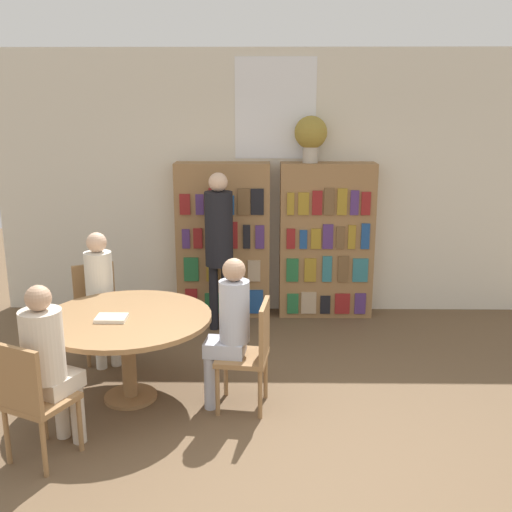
{
  "coord_description": "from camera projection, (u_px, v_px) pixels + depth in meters",
  "views": [
    {
      "loc": [
        -0.13,
        -3.47,
        2.43
      ],
      "look_at": [
        -0.2,
        1.85,
        1.05
      ],
      "focal_mm": 42.0,
      "sensor_mm": 36.0,
      "label": 1
    }
  ],
  "objects": [
    {
      "name": "flower_vase",
      "position": [
        311.0,
        135.0,
        6.55
      ],
      "size": [
        0.36,
        0.36,
        0.51
      ],
      "color": "#B7AD9E",
      "rests_on": "bookshelf_right"
    },
    {
      "name": "seated_reader_back",
      "position": [
        48.0,
        357.0,
        4.13
      ],
      "size": [
        0.4,
        0.42,
        1.25
      ],
      "rotation": [
        0.0,
        0.0,
        -0.44
      ],
      "color": "beige",
      "rests_on": "ground_plane"
    },
    {
      "name": "chair_far_side",
      "position": [
        252.0,
        350.0,
        4.78
      ],
      "size": [
        0.45,
        0.45,
        0.9
      ],
      "rotation": [
        0.0,
        0.0,
        1.44
      ],
      "color": "olive",
      "rests_on": "ground_plane"
    },
    {
      "name": "bookshelf_right",
      "position": [
        326.0,
        241.0,
        6.84
      ],
      "size": [
        1.06,
        0.34,
        1.77
      ],
      "color": "olive",
      "rests_on": "ground_plane"
    },
    {
      "name": "chair_left_side",
      "position": [
        98.0,
        306.0,
        5.81
      ],
      "size": [
        0.54,
        0.54,
        0.9
      ],
      "rotation": [
        0.0,
        0.0,
        -2.64
      ],
      "color": "olive",
      "rests_on": "ground_plane"
    },
    {
      "name": "ground_plane",
      "position": [
        282.0,
        479.0,
        3.96
      ],
      "size": [
        16.0,
        16.0,
        0.0
      ],
      "primitive_type": "plane",
      "color": "brown"
    },
    {
      "name": "seated_reader_left",
      "position": [
        101.0,
        290.0,
        5.6
      ],
      "size": [
        0.38,
        0.4,
        1.26
      ],
      "rotation": [
        0.0,
        0.0,
        -2.64
      ],
      "color": "silver",
      "rests_on": "ground_plane"
    },
    {
      "name": "seated_reader_right",
      "position": [
        229.0,
        325.0,
        4.76
      ],
      "size": [
        0.37,
        0.28,
        1.25
      ],
      "rotation": [
        0.0,
        0.0,
        1.44
      ],
      "color": "#B2B7C6",
      "rests_on": "ground_plane"
    },
    {
      "name": "chair_near_camera",
      "position": [
        32.0,
        396.0,
        4.03
      ],
      "size": [
        0.53,
        0.53,
        0.9
      ],
      "rotation": [
        0.0,
        0.0,
        -0.44
      ],
      "color": "olive",
      "rests_on": "ground_plane"
    },
    {
      "name": "bookshelf_left",
      "position": [
        223.0,
        241.0,
        6.85
      ],
      "size": [
        1.06,
        0.34,
        1.77
      ],
      "color": "olive",
      "rests_on": "ground_plane"
    },
    {
      "name": "wall_back",
      "position": [
        275.0,
        184.0,
        6.88
      ],
      "size": [
        6.4,
        0.07,
        3.0
      ],
      "color": "beige",
      "rests_on": "ground_plane"
    },
    {
      "name": "reading_table",
      "position": [
        127.0,
        328.0,
        4.89
      ],
      "size": [
        1.39,
        1.39,
        0.73
      ],
      "color": "olive",
      "rests_on": "ground_plane"
    },
    {
      "name": "open_book_on_table",
      "position": [
        111.0,
        318.0,
        4.78
      ],
      "size": [
        0.24,
        0.18,
        0.03
      ],
      "color": "silver",
      "rests_on": "reading_table"
    },
    {
      "name": "librarian_standing",
      "position": [
        219.0,
        236.0,
        6.33
      ],
      "size": [
        0.3,
        0.57,
        1.72
      ],
      "color": "black",
      "rests_on": "ground_plane"
    }
  ]
}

